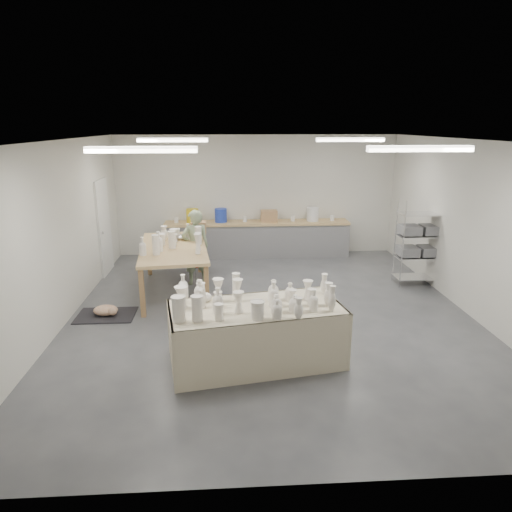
{
  "coord_description": "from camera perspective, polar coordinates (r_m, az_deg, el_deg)",
  "views": [
    {
      "loc": [
        -0.73,
        -7.47,
        3.26
      ],
      "look_at": [
        -0.25,
        0.09,
        1.05
      ],
      "focal_mm": 32.0,
      "sensor_mm": 36.0,
      "label": 1
    }
  ],
  "objects": [
    {
      "name": "work_table",
      "position": [
        9.16,
        -10.04,
        1.35
      ],
      "size": [
        1.52,
        2.63,
        1.32
      ],
      "rotation": [
        0.0,
        0.0,
        0.11
      ],
      "color": "tan",
      "rests_on": "ground"
    },
    {
      "name": "wire_shelf",
      "position": [
        9.98,
        19.7,
        1.71
      ],
      "size": [
        0.88,
        0.48,
        1.8
      ],
      "color": "silver",
      "rests_on": "ground"
    },
    {
      "name": "room",
      "position": [
        7.67,
        1.1,
        7.22
      ],
      "size": [
        8.0,
        8.02,
        3.0
      ],
      "color": "#424449",
      "rests_on": "ground"
    },
    {
      "name": "potter",
      "position": [
        9.53,
        -7.56,
        1.1
      ],
      "size": [
        0.66,
        0.53,
        1.58
      ],
      "primitive_type": "imported",
      "rotation": [
        0.0,
        0.0,
        3.44
      ],
      "color": "gray",
      "rests_on": "ground"
    },
    {
      "name": "drying_table",
      "position": [
        6.46,
        -0.15,
        -9.48
      ],
      "size": [
        2.53,
        1.52,
        1.2
      ],
      "rotation": [
        0.0,
        0.0,
        0.17
      ],
      "color": "olive",
      "rests_on": "ground"
    },
    {
      "name": "rug",
      "position": [
        8.51,
        -18.22,
        -7.05
      ],
      "size": [
        1.0,
        0.7,
        0.02
      ],
      "primitive_type": "cube",
      "color": "black",
      "rests_on": "ground"
    },
    {
      "name": "cat",
      "position": [
        8.46,
        -18.17,
        -6.45
      ],
      "size": [
        0.46,
        0.35,
        0.18
      ],
      "rotation": [
        0.0,
        0.0,
        0.14
      ],
      "color": "white",
      "rests_on": "rug"
    },
    {
      "name": "back_counter",
      "position": [
        11.51,
        0.08,
        2.3
      ],
      "size": [
        4.6,
        0.6,
        1.24
      ],
      "color": "tan",
      "rests_on": "ground"
    },
    {
      "name": "red_stool",
      "position": [
        9.92,
        -7.36,
        -1.15
      ],
      "size": [
        0.48,
        0.48,
        0.35
      ],
      "rotation": [
        0.0,
        0.0,
        0.34
      ],
      "color": "#AA1E18",
      "rests_on": "ground"
    }
  ]
}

